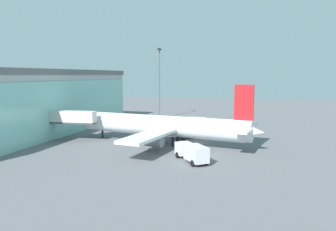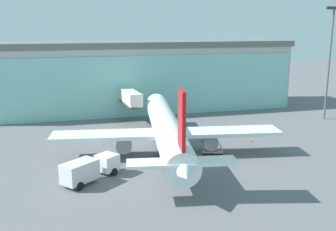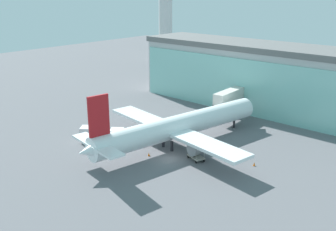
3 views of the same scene
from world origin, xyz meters
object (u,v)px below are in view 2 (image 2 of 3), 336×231
jet_bridge (128,97)px  catering_truck (89,169)px  apron_light_mast (330,55)px  safety_cone_nose (175,166)px  airplane (167,129)px  safety_cone_wingtip (251,140)px  baggage_cart (212,151)px

jet_bridge → catering_truck: jet_bridge is taller
apron_light_mast → safety_cone_nose: bearing=-154.0°
airplane → safety_cone_wingtip: bearing=-73.5°
apron_light_mast → safety_cone_wingtip: (-20.19, -9.27, -11.69)m
catering_truck → jet_bridge: bearing=33.1°
airplane → baggage_cart: airplane is taller
airplane → safety_cone_nose: bearing=-176.5°
jet_bridge → safety_cone_nose: 26.00m
jet_bridge → baggage_cart: jet_bridge is taller
safety_cone_nose → safety_cone_wingtip: size_ratio=1.00×
apron_light_mast → airplane: size_ratio=0.56×
safety_cone_nose → catering_truck: bearing=-174.6°
catering_truck → safety_cone_wingtip: 26.29m
airplane → safety_cone_wingtip: size_ratio=66.57×
safety_cone_wingtip → jet_bridge: bearing=130.1°
catering_truck → airplane: bearing=-4.7°
jet_bridge → safety_cone_nose: jet_bridge is taller
apron_light_mast → safety_cone_nose: 40.21m
apron_light_mast → catering_truck: bearing=-158.4°
baggage_cart → safety_cone_nose: bearing=50.0°
airplane → safety_cone_nose: 6.87m
apron_light_mast → baggage_cart: (-28.05, -13.19, -11.46)m
baggage_cart → safety_cone_wingtip: bearing=-132.9°
jet_bridge → safety_cone_nose: bearing=178.7°
safety_cone_nose → safety_cone_wingtip: (14.39, 7.59, 0.00)m
apron_light_mast → airplane: (-33.87, -10.78, -8.56)m
catering_truck → baggage_cart: (16.97, 4.66, -0.97)m
baggage_cart → airplane: bearing=-1.8°
jet_bridge → apron_light_mast: apron_light_mast is taller
safety_cone_nose → jet_bridge: bearing=91.8°
jet_bridge → apron_light_mast: size_ratio=0.57×
apron_light_mast → safety_cone_wingtip: bearing=-155.3°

